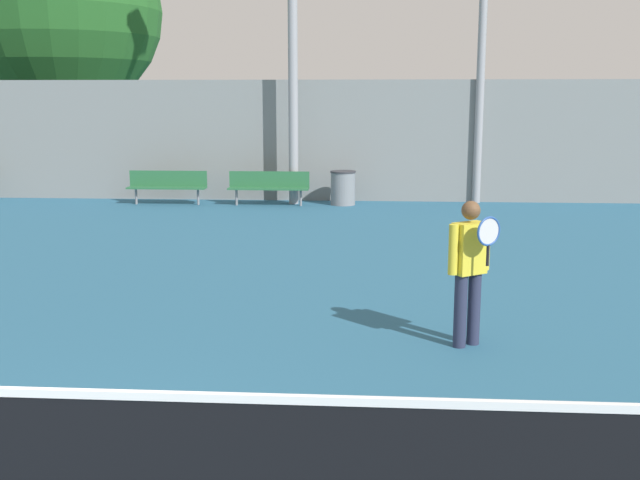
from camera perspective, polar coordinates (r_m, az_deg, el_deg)
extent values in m
cylinder|color=#282D47|center=(8.24, 10.64, -5.33)|extent=(0.14, 0.14, 0.81)
cylinder|color=#282D47|center=(8.37, 11.65, -5.12)|extent=(0.14, 0.14, 0.81)
cube|color=yellow|center=(8.15, 11.32, -0.61)|extent=(0.41, 0.37, 0.56)
cylinder|color=yellow|center=(8.00, 10.11, -0.72)|extent=(0.10, 0.10, 0.54)
cylinder|color=yellow|center=(8.30, 12.49, -0.40)|extent=(0.10, 0.10, 0.54)
sphere|color=brown|center=(8.08, 11.43, 2.23)|extent=(0.20, 0.20, 0.20)
cylinder|color=black|center=(7.95, 12.66, -1.16)|extent=(0.03, 0.03, 0.22)
torus|color=#28519E|center=(7.90, 12.74, 0.65)|extent=(0.27, 0.20, 0.31)
cylinder|color=silver|center=(7.90, 12.74, 0.65)|extent=(0.22, 0.16, 0.27)
cube|color=#28663D|center=(18.88, -3.95, 3.92)|extent=(2.04, 0.40, 0.04)
cylinder|color=gray|center=(19.04, -6.38, 3.26)|extent=(0.06, 0.06, 0.41)
cylinder|color=gray|center=(18.81, -1.48, 3.23)|extent=(0.06, 0.06, 0.41)
cube|color=#28663D|center=(19.03, -3.89, 4.64)|extent=(2.04, 0.04, 0.40)
cube|color=#28663D|center=(19.40, -11.60, 3.91)|extent=(2.00, 0.40, 0.04)
cylinder|color=gray|center=(19.66, -13.83, 3.25)|extent=(0.06, 0.06, 0.41)
cylinder|color=gray|center=(19.23, -9.27, 3.26)|extent=(0.06, 0.06, 0.41)
cube|color=#28663D|center=(19.55, -11.49, 4.62)|extent=(2.00, 0.04, 0.40)
cylinder|color=#939399|center=(19.76, 12.25, 14.96)|extent=(0.21, 0.21, 8.39)
cylinder|color=gray|center=(18.98, 1.76, 3.93)|extent=(0.62, 0.62, 0.82)
cylinder|color=#333338|center=(18.94, 1.77, 5.22)|extent=(0.65, 0.65, 0.04)
cube|color=gray|center=(19.78, -2.83, 7.56)|extent=(29.74, 0.06, 3.14)
cylinder|color=brown|center=(27.01, -18.50, 7.63)|extent=(0.46, 0.46, 2.91)
sphere|color=#235B23|center=(27.13, -19.02, 16.17)|extent=(6.46, 6.46, 6.46)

